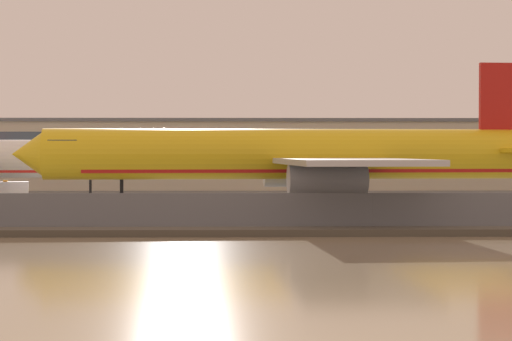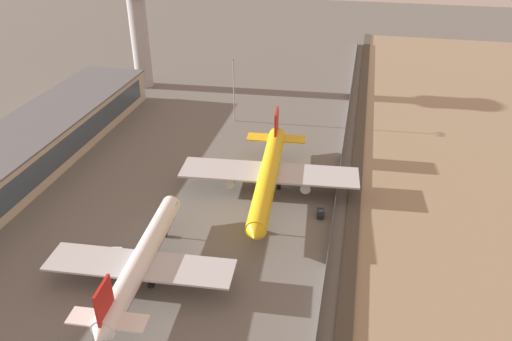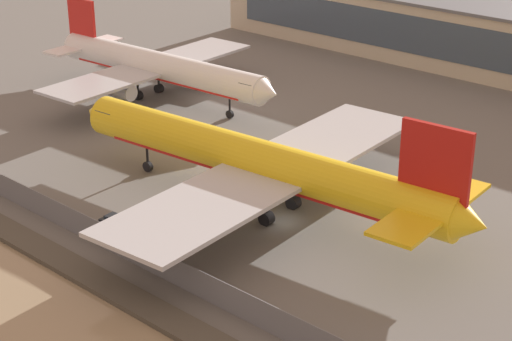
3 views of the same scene
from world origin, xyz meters
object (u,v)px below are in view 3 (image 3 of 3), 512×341
cargo_jet_yellow (262,163)px  ops_van (210,83)px  passenger_jet_white_red (157,67)px  baggage_tug (115,225)px

cargo_jet_yellow → ops_van: bearing=142.7°
passenger_jet_white_red → ops_van: passenger_jet_white_red is taller
baggage_tug → ops_van: bearing=123.2°
cargo_jet_yellow → passenger_jet_white_red: (-36.20, 17.61, -0.54)m
baggage_tug → passenger_jet_white_red: bearing=132.3°
passenger_jet_white_red → ops_van: bearing=68.2°
cargo_jet_yellow → ops_van: 41.87m
passenger_jet_white_red → baggage_tug: size_ratio=12.78×
passenger_jet_white_red → cargo_jet_yellow: bearing=-25.9°
ops_van → baggage_tug: bearing=-56.8°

